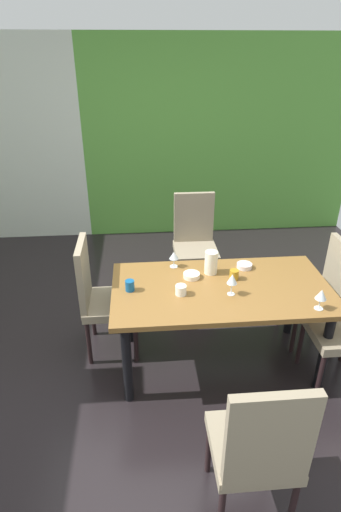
{
  "coord_description": "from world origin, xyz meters",
  "views": [
    {
      "loc": [
        -0.0,
        -2.55,
        2.34
      ],
      "look_at": [
        0.24,
        0.29,
        0.85
      ],
      "focal_mm": 28.0,
      "sensor_mm": 36.0,
      "label": 1
    }
  ],
  "objects_px": {
    "chair_head_near": "(259,447)",
    "wine_glass_south": "(321,295)",
    "chair_head_far": "(195,239)",
    "cup_east": "(130,286)",
    "wine_glass_left": "(174,256)",
    "cup_rear": "(181,290)",
    "pitcher_near_window": "(211,262)",
    "dining_table": "(221,297)",
    "serving_bowl_near_shelf": "(192,275)",
    "chair_left_far": "(100,294)",
    "chair_right_far": "(322,287)",
    "serving_bowl_north": "(244,266)",
    "cup_right": "(234,275)",
    "wine_glass_west": "(232,279)"
  },
  "relations": [
    {
      "from": "chair_head_near",
      "to": "wine_glass_south",
      "type": "xyz_separation_m",
      "value": [
        0.66,
        0.9,
        0.29
      ]
    },
    {
      "from": "chair_head_far",
      "to": "cup_east",
      "type": "relative_size",
      "value": 12.3
    },
    {
      "from": "wine_glass_left",
      "to": "cup_rear",
      "type": "bearing_deg",
      "value": -88.25
    },
    {
      "from": "chair_head_near",
      "to": "pitcher_near_window",
      "type": "height_order",
      "value": "chair_head_near"
    },
    {
      "from": "dining_table",
      "to": "serving_bowl_near_shelf",
      "type": "distance_m",
      "value": 0.28
    },
    {
      "from": "wine_glass_south",
      "to": "cup_east",
      "type": "distance_m",
      "value": 1.35
    },
    {
      "from": "pitcher_near_window",
      "to": "dining_table",
      "type": "bearing_deg",
      "value": -78.07
    },
    {
      "from": "wine_glass_south",
      "to": "chair_left_far",
      "type": "bearing_deg",
      "value": 159.07
    },
    {
      "from": "chair_head_near",
      "to": "chair_head_far",
      "type": "relative_size",
      "value": 1.02
    },
    {
      "from": "chair_right_far",
      "to": "serving_bowl_near_shelf",
      "type": "relative_size",
      "value": 7.23
    },
    {
      "from": "serving_bowl_north",
      "to": "cup_east",
      "type": "height_order",
      "value": "cup_east"
    },
    {
      "from": "cup_east",
      "to": "wine_glass_south",
      "type": "bearing_deg",
      "value": -14.82
    },
    {
      "from": "serving_bowl_near_shelf",
      "to": "cup_right",
      "type": "bearing_deg",
      "value": -8.88
    },
    {
      "from": "wine_glass_south",
      "to": "pitcher_near_window",
      "type": "bearing_deg",
      "value": 140.0
    },
    {
      "from": "chair_head_far",
      "to": "wine_glass_south",
      "type": "distance_m",
      "value": 1.72
    },
    {
      "from": "wine_glass_left",
      "to": "serving_bowl_north",
      "type": "height_order",
      "value": "wine_glass_left"
    },
    {
      "from": "wine_glass_west",
      "to": "cup_rear",
      "type": "height_order",
      "value": "wine_glass_west"
    },
    {
      "from": "chair_head_far",
      "to": "wine_glass_left",
      "type": "bearing_deg",
      "value": 71.16
    },
    {
      "from": "serving_bowl_near_shelf",
      "to": "serving_bowl_north",
      "type": "distance_m",
      "value": 0.47
    },
    {
      "from": "cup_right",
      "to": "pitcher_near_window",
      "type": "height_order",
      "value": "pitcher_near_window"
    },
    {
      "from": "chair_head_near",
      "to": "cup_right",
      "type": "height_order",
      "value": "chair_head_near"
    },
    {
      "from": "wine_glass_left",
      "to": "serving_bowl_north",
      "type": "distance_m",
      "value": 0.58
    },
    {
      "from": "chair_right_far",
      "to": "serving_bowl_north",
      "type": "distance_m",
      "value": 0.73
    },
    {
      "from": "chair_head_near",
      "to": "chair_left_far",
      "type": "bearing_deg",
      "value": 120.91
    },
    {
      "from": "chair_head_near",
      "to": "wine_glass_south",
      "type": "relative_size",
      "value": 6.8
    },
    {
      "from": "wine_glass_west",
      "to": "wine_glass_left",
      "type": "bearing_deg",
      "value": 130.2
    },
    {
      "from": "chair_right_far",
      "to": "wine_glass_south",
      "type": "bearing_deg",
      "value": 151.53
    },
    {
      "from": "wine_glass_left",
      "to": "cup_east",
      "type": "bearing_deg",
      "value": -136.96
    },
    {
      "from": "chair_left_far",
      "to": "chair_head_far",
      "type": "height_order",
      "value": "chair_head_far"
    },
    {
      "from": "chair_left_far",
      "to": "serving_bowl_north",
      "type": "height_order",
      "value": "chair_left_far"
    },
    {
      "from": "serving_bowl_near_shelf",
      "to": "pitcher_near_window",
      "type": "distance_m",
      "value": 0.19
    },
    {
      "from": "chair_right_far",
      "to": "wine_glass_south",
      "type": "height_order",
      "value": "chair_right_far"
    },
    {
      "from": "dining_table",
      "to": "chair_head_far",
      "type": "relative_size",
      "value": 1.61
    },
    {
      "from": "chair_head_far",
      "to": "cup_rear",
      "type": "bearing_deg",
      "value": 77.48
    },
    {
      "from": "chair_left_far",
      "to": "serving_bowl_near_shelf",
      "type": "relative_size",
      "value": 7.88
    },
    {
      "from": "cup_rear",
      "to": "wine_glass_south",
      "type": "bearing_deg",
      "value": -15.6
    },
    {
      "from": "wine_glass_left",
      "to": "cup_rear",
      "type": "xyz_separation_m",
      "value": [
        0.01,
        -0.42,
        -0.06
      ]
    },
    {
      "from": "wine_glass_west",
      "to": "serving_bowl_near_shelf",
      "type": "distance_m",
      "value": 0.38
    },
    {
      "from": "chair_right_far",
      "to": "wine_glass_west",
      "type": "height_order",
      "value": "chair_right_far"
    },
    {
      "from": "chair_left_far",
      "to": "wine_glass_west",
      "type": "distance_m",
      "value": 1.1
    },
    {
      "from": "wine_glass_west",
      "to": "dining_table",
      "type": "bearing_deg",
      "value": 114.77
    },
    {
      "from": "chair_right_far",
      "to": "wine_glass_left",
      "type": "relative_size",
      "value": 6.83
    },
    {
      "from": "serving_bowl_near_shelf",
      "to": "wine_glass_left",
      "type": "bearing_deg",
      "value": 123.12
    },
    {
      "from": "chair_right_far",
      "to": "cup_rear",
      "type": "relative_size",
      "value": 11.47
    },
    {
      "from": "chair_head_far",
      "to": "serving_bowl_north",
      "type": "bearing_deg",
      "value": 105.8
    },
    {
      "from": "cup_right",
      "to": "cup_east",
      "type": "relative_size",
      "value": 0.94
    },
    {
      "from": "chair_right_far",
      "to": "serving_bowl_north",
      "type": "height_order",
      "value": "chair_right_far"
    },
    {
      "from": "dining_table",
      "to": "pitcher_near_window",
      "type": "distance_m",
      "value": 0.29
    },
    {
      "from": "chair_left_far",
      "to": "serving_bowl_north",
      "type": "bearing_deg",
      "value": 90.75
    },
    {
      "from": "dining_table",
      "to": "pitcher_near_window",
      "type": "relative_size",
      "value": 8.7
    }
  ]
}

